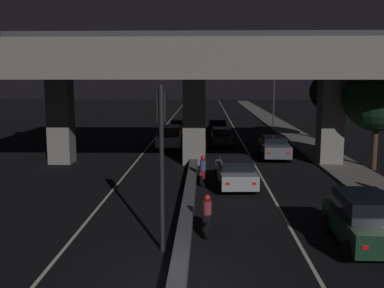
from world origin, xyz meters
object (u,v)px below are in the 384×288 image
(car_dark_green_lead, at_px, (364,220))
(traffic_light_left_of_median, at_px, (162,139))
(car_black_fifth, at_px, (217,126))
(motorcycle_red_filtering_mid, at_px, (203,172))
(motorcycle_white_filtering_far, at_px, (203,150))
(car_dark_green_fourth, at_px, (221,136))
(car_silver_second, at_px, (236,172))
(car_taxi_yellow_second_oncoming, at_px, (179,126))
(motorcycle_black_filtering_near, at_px, (207,216))
(car_grey_third, at_px, (274,147))
(car_white_lead_oncoming, at_px, (169,137))
(street_lamp, at_px, (272,83))

(car_dark_green_lead, bearing_deg, traffic_light_left_of_median, 94.92)
(car_black_fifth, height_order, motorcycle_red_filtering_mid, same)
(car_black_fifth, distance_m, motorcycle_white_filtering_far, 14.04)
(car_dark_green_fourth, xyz_separation_m, car_black_fifth, (-0.12, 7.60, 0.02))
(car_silver_second, relative_size, car_black_fifth, 0.93)
(car_taxi_yellow_second_oncoming, relative_size, motorcycle_black_filtering_near, 2.38)
(car_grey_third, xyz_separation_m, car_black_fifth, (-3.50, 13.62, -0.05))
(car_silver_second, bearing_deg, motorcycle_black_filtering_near, 165.34)
(car_white_lead_oncoming, xyz_separation_m, motorcycle_black_filtering_near, (2.94, -19.48, -0.27))
(car_silver_second, distance_m, car_dark_green_fourth, 14.10)
(car_dark_green_fourth, bearing_deg, motorcycle_black_filtering_near, 175.75)
(traffic_light_left_of_median, height_order, car_grey_third, traffic_light_left_of_median)
(car_dark_green_lead, relative_size, motorcycle_white_filtering_far, 2.27)
(motorcycle_black_filtering_near, bearing_deg, car_grey_third, -15.61)
(car_black_fifth, xyz_separation_m, car_taxi_yellow_second_oncoming, (-3.75, 0.03, -0.02))
(car_black_fifth, xyz_separation_m, motorcycle_white_filtering_far, (-1.31, -13.98, -0.11))
(car_taxi_yellow_second_oncoming, xyz_separation_m, motorcycle_black_filtering_near, (2.65, -28.50, -0.14))
(car_silver_second, bearing_deg, motorcycle_white_filtering_far, 9.55)
(traffic_light_left_of_median, bearing_deg, car_dark_green_lead, 3.92)
(car_dark_green_lead, distance_m, car_white_lead_oncoming, 22.17)
(car_white_lead_oncoming, bearing_deg, car_grey_third, 55.74)
(car_black_fifth, distance_m, car_taxi_yellow_second_oncoming, 3.75)
(car_dark_green_lead, bearing_deg, car_dark_green_fourth, 10.87)
(car_white_lead_oncoming, height_order, car_taxi_yellow_second_oncoming, car_white_lead_oncoming)
(car_grey_third, xyz_separation_m, motorcycle_red_filtering_mid, (-4.80, -7.31, -0.18))
(car_grey_third, distance_m, car_dark_green_fourth, 6.90)
(street_lamp, height_order, motorcycle_white_filtering_far, street_lamp)
(street_lamp, bearing_deg, car_taxi_yellow_second_oncoming, -148.15)
(street_lamp, xyz_separation_m, car_white_lead_oncoming, (-10.12, -15.12, -3.94))
(car_dark_green_lead, bearing_deg, car_silver_second, 25.39)
(car_silver_second, relative_size, car_white_lead_oncoming, 1.07)
(street_lamp, height_order, motorcycle_red_filtering_mid, street_lamp)
(car_silver_second, bearing_deg, street_lamp, -14.16)
(car_black_fifth, bearing_deg, motorcycle_red_filtering_mid, 176.56)
(car_white_lead_oncoming, relative_size, motorcycle_red_filtering_mid, 2.17)
(car_dark_green_lead, distance_m, car_silver_second, 8.75)
(car_grey_third, xyz_separation_m, car_white_lead_oncoming, (-7.55, 4.62, 0.07))
(car_white_lead_oncoming, distance_m, motorcycle_red_filtering_mid, 12.24)
(car_silver_second, bearing_deg, car_dark_green_lead, -158.14)
(car_white_lead_oncoming, xyz_separation_m, motorcycle_red_filtering_mid, (2.74, -11.93, -0.25))
(traffic_light_left_of_median, relative_size, car_black_fifth, 1.09)
(car_black_fifth, xyz_separation_m, motorcycle_black_filtering_near, (-1.11, -28.48, -0.15))
(car_dark_green_fourth, bearing_deg, car_white_lead_oncoming, 107.60)
(car_grey_third, bearing_deg, car_white_lead_oncoming, 60.12)
(traffic_light_left_of_median, bearing_deg, street_lamp, 76.65)
(car_taxi_yellow_second_oncoming, distance_m, motorcycle_red_filtering_mid, 21.09)
(car_white_lead_oncoming, height_order, motorcycle_white_filtering_far, car_white_lead_oncoming)
(car_dark_green_fourth, height_order, motorcycle_black_filtering_near, car_dark_green_fourth)
(traffic_light_left_of_median, relative_size, motorcycle_red_filtering_mid, 2.71)
(traffic_light_left_of_median, bearing_deg, motorcycle_black_filtering_near, 48.88)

